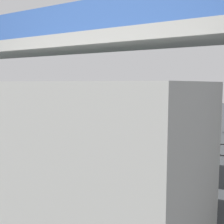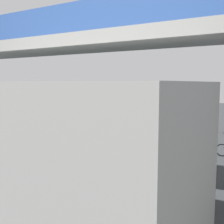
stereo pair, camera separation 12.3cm
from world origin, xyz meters
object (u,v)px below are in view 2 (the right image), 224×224
city_bus (107,109)px  parked_van (18,117)px  pedestrian (181,122)px  traffic_sign (207,111)px

city_bus → parked_van: bearing=28.9°
parked_van → pedestrian: parked_van is taller
city_bus → parked_van: (6.95, 3.84, -0.70)m
parked_van → pedestrian: size_ratio=2.68×
parked_van → traffic_sign: 16.29m
parked_van → traffic_sign: (-14.93, -6.49, 0.71)m
pedestrian → parked_van: bearing=25.6°
city_bus → traffic_sign: size_ratio=4.12×
pedestrian → traffic_sign: 2.31m
city_bus → parked_van: 7.97m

